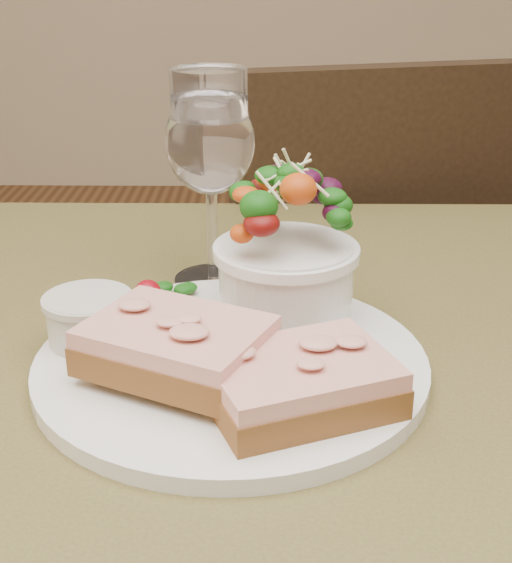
{
  "coord_description": "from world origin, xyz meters",
  "views": [
    {
      "loc": [
        -0.01,
        -0.48,
        1.03
      ],
      "look_at": [
        -0.02,
        0.03,
        0.81
      ],
      "focal_mm": 50.0,
      "sensor_mm": 36.0,
      "label": 1
    }
  ],
  "objects_px": {
    "sandwich_back": "(177,346)",
    "ramekin": "(89,316)",
    "dinner_plate": "(231,364)",
    "salad_bowl": "(286,247)",
    "wine_glass": "(210,148)",
    "cafe_table": "(279,493)",
    "sandwich_front": "(300,382)",
    "chair_far": "(336,421)"
  },
  "relations": [
    {
      "from": "sandwich_back",
      "to": "ramekin",
      "type": "relative_size",
      "value": 2.35
    },
    {
      "from": "dinner_plate",
      "to": "sandwich_back",
      "type": "xyz_separation_m",
      "value": [
        -0.03,
        -0.03,
        0.03
      ]
    },
    {
      "from": "salad_bowl",
      "to": "wine_glass",
      "type": "xyz_separation_m",
      "value": [
        -0.06,
        0.1,
        0.05
      ]
    },
    {
      "from": "cafe_table",
      "to": "sandwich_back",
      "type": "relative_size",
      "value": 5.6
    },
    {
      "from": "sandwich_front",
      "to": "salad_bowl",
      "type": "bearing_deg",
      "value": 71.1
    },
    {
      "from": "chair_far",
      "to": "wine_glass",
      "type": "bearing_deg",
      "value": 55.56
    },
    {
      "from": "ramekin",
      "to": "wine_glass",
      "type": "bearing_deg",
      "value": 59.14
    },
    {
      "from": "sandwich_front",
      "to": "salad_bowl",
      "type": "relative_size",
      "value": 1.09
    },
    {
      "from": "cafe_table",
      "to": "ramekin",
      "type": "relative_size",
      "value": 13.18
    },
    {
      "from": "cafe_table",
      "to": "chair_far",
      "type": "bearing_deg",
      "value": 80.16
    },
    {
      "from": "sandwich_front",
      "to": "salad_bowl",
      "type": "height_order",
      "value": "salad_bowl"
    },
    {
      "from": "ramekin",
      "to": "dinner_plate",
      "type": "bearing_deg",
      "value": -12.61
    },
    {
      "from": "sandwich_back",
      "to": "ramekin",
      "type": "distance_m",
      "value": 0.09
    },
    {
      "from": "dinner_plate",
      "to": "wine_glass",
      "type": "relative_size",
      "value": 1.6
    },
    {
      "from": "sandwich_front",
      "to": "cafe_table",
      "type": "bearing_deg",
      "value": 79.55
    },
    {
      "from": "sandwich_front",
      "to": "ramekin",
      "type": "height_order",
      "value": "ramekin"
    },
    {
      "from": "salad_bowl",
      "to": "sandwich_back",
      "type": "bearing_deg",
      "value": -129.1
    },
    {
      "from": "sandwich_front",
      "to": "ramekin",
      "type": "relative_size",
      "value": 2.28
    },
    {
      "from": "dinner_plate",
      "to": "wine_glass",
      "type": "xyz_separation_m",
      "value": [
        -0.02,
        0.16,
        0.12
      ]
    },
    {
      "from": "cafe_table",
      "to": "sandwich_back",
      "type": "height_order",
      "value": "sandwich_back"
    },
    {
      "from": "cafe_table",
      "to": "ramekin",
      "type": "xyz_separation_m",
      "value": [
        -0.14,
        0.03,
        0.13
      ]
    },
    {
      "from": "sandwich_front",
      "to": "ramekin",
      "type": "distance_m",
      "value": 0.17
    },
    {
      "from": "sandwich_front",
      "to": "wine_glass",
      "type": "height_order",
      "value": "wine_glass"
    },
    {
      "from": "wine_glass",
      "to": "sandwich_front",
      "type": "bearing_deg",
      "value": -72.69
    },
    {
      "from": "salad_bowl",
      "to": "wine_glass",
      "type": "relative_size",
      "value": 0.73
    },
    {
      "from": "sandwich_front",
      "to": "chair_far",
      "type": "bearing_deg",
      "value": 59.97
    },
    {
      "from": "cafe_table",
      "to": "sandwich_front",
      "type": "height_order",
      "value": "sandwich_front"
    },
    {
      "from": "cafe_table",
      "to": "dinner_plate",
      "type": "relative_size",
      "value": 2.86
    },
    {
      "from": "sandwich_front",
      "to": "wine_glass",
      "type": "relative_size",
      "value": 0.79
    },
    {
      "from": "chair_far",
      "to": "cafe_table",
      "type": "bearing_deg",
      "value": 65.6
    },
    {
      "from": "chair_far",
      "to": "sandwich_back",
      "type": "relative_size",
      "value": 6.3
    },
    {
      "from": "cafe_table",
      "to": "chair_far",
      "type": "height_order",
      "value": "chair_far"
    },
    {
      "from": "ramekin",
      "to": "salad_bowl",
      "type": "xyz_separation_m",
      "value": [
        0.14,
        0.04,
        0.04
      ]
    },
    {
      "from": "salad_bowl",
      "to": "ramekin",
      "type": "bearing_deg",
      "value": -164.65
    },
    {
      "from": "cafe_table",
      "to": "sandwich_back",
      "type": "xyz_separation_m",
      "value": [
        -0.07,
        -0.02,
        0.14
      ]
    },
    {
      "from": "chair_far",
      "to": "salad_bowl",
      "type": "height_order",
      "value": "chair_far"
    },
    {
      "from": "dinner_plate",
      "to": "wine_glass",
      "type": "bearing_deg",
      "value": 98.09
    },
    {
      "from": "chair_far",
      "to": "dinner_plate",
      "type": "height_order",
      "value": "chair_far"
    },
    {
      "from": "dinner_plate",
      "to": "ramekin",
      "type": "distance_m",
      "value": 0.11
    },
    {
      "from": "dinner_plate",
      "to": "salad_bowl",
      "type": "xyz_separation_m",
      "value": [
        0.04,
        0.06,
        0.07
      ]
    },
    {
      "from": "cafe_table",
      "to": "ramekin",
      "type": "height_order",
      "value": "ramekin"
    },
    {
      "from": "chair_far",
      "to": "dinner_plate",
      "type": "xyz_separation_m",
      "value": [
        -0.15,
        -0.63,
        0.46
      ]
    }
  ]
}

